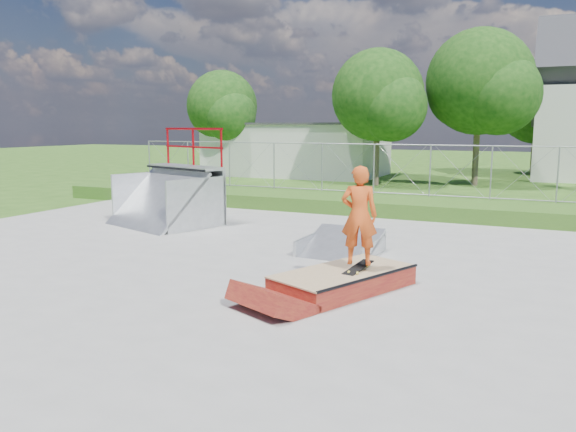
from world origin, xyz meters
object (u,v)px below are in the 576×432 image
(skater, at_px, (359,219))
(grind_box, at_px, (343,281))
(flat_bank_ramp, at_px, (341,244))
(quarter_pipe, at_px, (162,177))

(skater, bearing_deg, grind_box, 13.67)
(grind_box, bearing_deg, skater, 49.78)
(grind_box, bearing_deg, flat_bank_ramp, 133.85)
(skater, bearing_deg, quarter_pipe, -41.77)
(quarter_pipe, height_order, skater, quarter_pipe)
(flat_bank_ramp, bearing_deg, skater, -62.39)
(grind_box, distance_m, quarter_pipe, 8.31)
(grind_box, xyz_separation_m, quarter_pipe, (-7.06, 4.22, 1.24))
(grind_box, distance_m, skater, 1.14)
(grind_box, relative_size, skater, 1.66)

